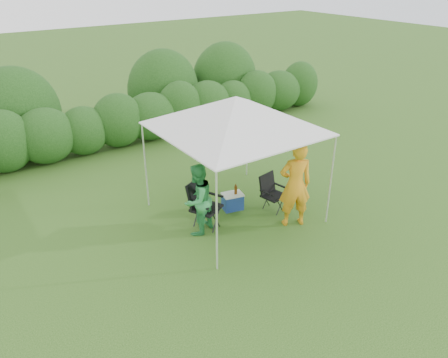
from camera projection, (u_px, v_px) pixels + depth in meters
ground at (247, 222)px, 9.96m from camera, size 70.00×70.00×0.00m
hedge at (137, 118)px, 14.06m from camera, size 15.97×1.53×1.80m
canopy at (236, 113)px, 9.23m from camera, size 3.10×3.10×2.83m
chair_right at (271, 190)px, 10.28m from camera, size 0.62×0.58×0.89m
chair_left at (202, 202)px, 9.59m from camera, size 0.82×0.80×1.08m
man at (295, 185)px, 9.49m from camera, size 0.85×0.73×1.99m
woman at (198, 200)px, 9.28m from camera, size 0.95×0.86×1.61m
cooler at (233, 201)px, 10.43m from camera, size 0.55×0.45×0.41m
bottle at (236, 189)px, 10.28m from camera, size 0.07×0.07×0.26m
lawn_toy at (258, 131)px, 15.02m from camera, size 0.52×0.43×0.26m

